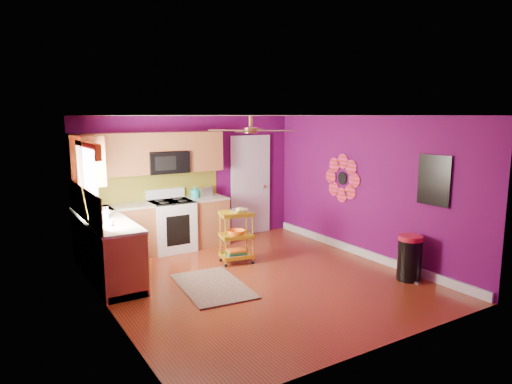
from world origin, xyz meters
TOP-DOWN VIEW (x-y plane):
  - ground at (0.00, 0.00)m, footprint 5.00×5.00m
  - room_envelope at (0.03, 0.00)m, footprint 4.54×5.04m
  - lower_cabinets at (-1.35, 1.82)m, footprint 2.81×2.31m
  - electric_range at (-0.55, 2.17)m, footprint 0.76×0.66m
  - upper_cabinetry at (-1.24, 2.17)m, footprint 2.80×2.30m
  - left_window at (-2.22, 1.05)m, footprint 0.08×1.35m
  - panel_door at (1.35, 2.47)m, footprint 0.95×0.11m
  - right_wall_art at (2.23, -0.34)m, footprint 0.04×2.74m
  - ceiling_fan at (0.00, 0.20)m, footprint 1.01×1.01m
  - shag_rug at (-0.74, 0.08)m, footprint 1.03×1.54m
  - rolling_cart at (0.12, 0.87)m, footprint 0.60×0.49m
  - trash_can at (1.97, -1.24)m, footprint 0.46×0.46m
  - teal_kettle at (-0.02, 2.27)m, footprint 0.18×0.18m
  - toaster at (0.23, 2.30)m, footprint 0.22×0.15m
  - soap_bottle_a at (-1.96, 1.27)m, footprint 0.08×0.09m
  - soap_bottle_b at (-1.88, 1.43)m, footprint 0.13×0.13m
  - counter_dish at (-1.93, 1.92)m, footprint 0.24×0.24m
  - counter_cup at (-2.00, 0.78)m, footprint 0.11×0.11m

SIDE VIEW (x-z plane):
  - ground at x=0.00m, z-range 0.00..0.00m
  - shag_rug at x=-0.74m, z-range 0.00..0.02m
  - trash_can at x=1.97m, z-range 0.00..0.70m
  - lower_cabinets at x=-1.35m, z-range -0.04..0.90m
  - electric_range at x=-0.55m, z-range -0.08..1.05m
  - rolling_cart at x=0.12m, z-range 0.01..0.98m
  - counter_dish at x=-1.93m, z-range 0.94..1.00m
  - counter_cup at x=-2.00m, z-range 0.94..1.03m
  - soap_bottle_b at x=-1.88m, z-range 0.94..1.10m
  - teal_kettle at x=-0.02m, z-range 0.92..1.13m
  - panel_door at x=1.35m, z-range -0.05..2.10m
  - toaster at x=0.23m, z-range 0.94..1.12m
  - soap_bottle_a at x=-1.96m, z-range 0.94..1.12m
  - right_wall_art at x=2.23m, z-range 0.92..1.96m
  - room_envelope at x=0.03m, z-range 0.37..2.89m
  - left_window at x=-2.22m, z-range 1.20..2.28m
  - upper_cabinetry at x=-1.24m, z-range 1.17..2.43m
  - ceiling_fan at x=0.00m, z-range 2.16..2.42m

